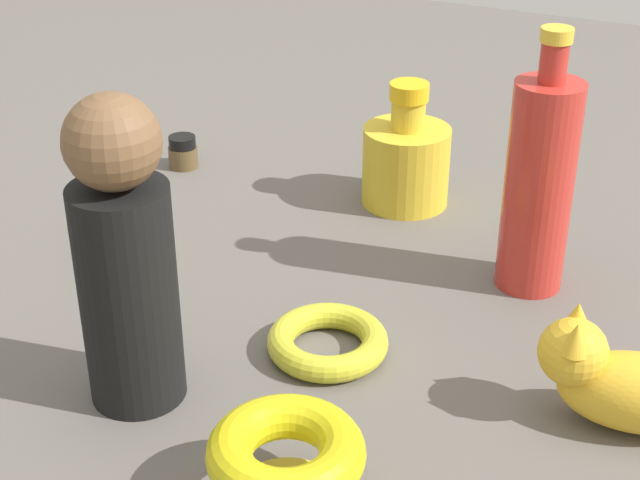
{
  "coord_description": "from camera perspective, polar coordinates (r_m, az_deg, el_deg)",
  "views": [
    {
      "loc": [
        0.68,
        0.33,
        0.46
      ],
      "look_at": [
        0.0,
        0.0,
        0.05
      ],
      "focal_mm": 53.86,
      "sensor_mm": 36.0,
      "label": 1
    }
  ],
  "objects": [
    {
      "name": "ground",
      "position": [
        0.88,
        0.0,
        -2.66
      ],
      "size": [
        2.0,
        2.0,
        0.0
      ],
      "primitive_type": "plane",
      "color": "#5B5651"
    },
    {
      "name": "bangle",
      "position": [
        0.79,
        0.46,
        -6.05
      ],
      "size": [
        0.1,
        0.1,
        0.02
      ],
      "primitive_type": "torus",
      "color": "gold",
      "rests_on": "ground"
    },
    {
      "name": "person_figure_adult",
      "position": [
        0.7,
        -11.51,
        -1.14
      ],
      "size": [
        0.1,
        0.1,
        0.24
      ],
      "color": "black",
      "rests_on": "ground"
    },
    {
      "name": "nail_polish_jar",
      "position": [
        1.12,
        -8.15,
        5.2
      ],
      "size": [
        0.03,
        0.03,
        0.04
      ],
      "color": "brown",
      "rests_on": "ground"
    },
    {
      "name": "banana",
      "position": [
        0.95,
        -11.94,
        0.42
      ],
      "size": [
        0.12,
        0.15,
        0.04
      ],
      "primitive_type": "ellipsoid",
      "rotation": [
        0.0,
        0.0,
        0.93
      ],
      "color": "gold",
      "rests_on": "ground"
    },
    {
      "name": "bottle_tall",
      "position": [
        0.86,
        12.89,
        3.29
      ],
      "size": [
        0.06,
        0.06,
        0.24
      ],
      "color": "red",
      "rests_on": "ground"
    },
    {
      "name": "bottle_short",
      "position": [
        1.02,
        5.14,
        4.72
      ],
      "size": [
        0.09,
        0.09,
        0.13
      ],
      "color": "gold",
      "rests_on": "ground"
    },
    {
      "name": "bowl",
      "position": [
        0.63,
        -2.03,
        -12.91
      ],
      "size": [
        0.1,
        0.1,
        0.06
      ],
      "color": "gold",
      "rests_on": "ground"
    },
    {
      "name": "cat_figurine",
      "position": [
        0.73,
        17.59,
        -8.02
      ],
      "size": [
        0.08,
        0.15,
        0.09
      ],
      "color": "gold",
      "rests_on": "ground"
    }
  ]
}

